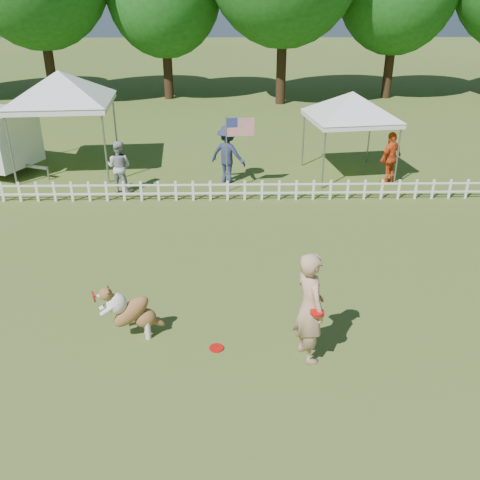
{
  "coord_description": "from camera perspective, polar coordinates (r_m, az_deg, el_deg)",
  "views": [
    {
      "loc": [
        0.34,
        -7.59,
        5.7
      ],
      "look_at": [
        0.52,
        2.0,
        1.1
      ],
      "focal_mm": 40.0,
      "sensor_mm": 36.0,
      "label": 1
    }
  ],
  "objects": [
    {
      "name": "ground",
      "position": [
        9.5,
        -2.97,
        -11.3
      ],
      "size": [
        120.0,
        120.0,
        0.0
      ],
      "primitive_type": "plane",
      "color": "#3E5B1C",
      "rests_on": "ground"
    },
    {
      "name": "picket_fence",
      "position": [
        15.56,
        -2.27,
        5.29
      ],
      "size": [
        22.0,
        0.08,
        0.6
      ],
      "primitive_type": null,
      "color": "white",
      "rests_on": "ground"
    },
    {
      "name": "handler",
      "position": [
        8.79,
        7.44,
        -7.13
      ],
      "size": [
        0.68,
        0.83,
        1.96
      ],
      "primitive_type": "imported",
      "rotation": [
        0.0,
        0.0,
        1.91
      ],
      "color": "tan",
      "rests_on": "ground"
    },
    {
      "name": "dog",
      "position": [
        9.58,
        -11.42,
        -7.47
      ],
      "size": [
        1.13,
        0.64,
        1.1
      ],
      "primitive_type": null,
      "rotation": [
        0.0,
        0.0,
        0.28
      ],
      "color": "brown",
      "rests_on": "ground"
    },
    {
      "name": "frisbee_on_turf",
      "position": [
        9.44,
        -2.52,
        -11.43
      ],
      "size": [
        0.3,
        0.3,
        0.02
      ],
      "primitive_type": "cylinder",
      "rotation": [
        0.0,
        0.0,
        0.22
      ],
      "color": "red",
      "rests_on": "ground"
    },
    {
      "name": "canopy_tent_left",
      "position": [
        18.8,
        -18.16,
        11.77
      ],
      "size": [
        3.33,
        3.33,
        3.19
      ],
      "primitive_type": null,
      "rotation": [
        0.0,
        0.0,
        0.08
      ],
      "color": "white",
      "rests_on": "ground"
    },
    {
      "name": "canopy_tent_right",
      "position": [
        17.81,
        11.56,
        10.88
      ],
      "size": [
        2.89,
        2.89,
        2.64
      ],
      "primitive_type": null,
      "rotation": [
        0.0,
        0.0,
        0.14
      ],
      "color": "white",
      "rests_on": "ground"
    },
    {
      "name": "flag_pole",
      "position": [
        15.94,
        -1.45,
        9.01
      ],
      "size": [
        0.88,
        0.2,
        2.29
      ],
      "primitive_type": null,
      "rotation": [
        0.0,
        0.0,
        0.13
      ],
      "color": "gray",
      "rests_on": "ground"
    },
    {
      "name": "spectator_a",
      "position": [
        16.5,
        -12.76,
        7.64
      ],
      "size": [
        0.89,
        0.78,
        1.56
      ],
      "primitive_type": "imported",
      "rotation": [
        0.0,
        0.0,
        2.86
      ],
      "color": "#A9AAAF",
      "rests_on": "ground"
    },
    {
      "name": "spectator_b",
      "position": [
        16.9,
        -1.31,
        9.13
      ],
      "size": [
        1.35,
        1.13,
        1.81
      ],
      "primitive_type": "imported",
      "rotation": [
        0.0,
        0.0,
        2.66
      ],
      "color": "#252C4F",
      "rests_on": "ground"
    },
    {
      "name": "spectator_c",
      "position": [
        17.45,
        15.76,
        8.42
      ],
      "size": [
        1.0,
        0.91,
        1.64
      ],
      "primitive_type": "imported",
      "rotation": [
        0.0,
        0.0,
        3.82
      ],
      "color": "#E24D1A",
      "rests_on": "ground"
    },
    {
      "name": "tree_center_left",
      "position": [
        30.29,
        -8.1,
        23.88
      ],
      "size": [
        6.0,
        6.0,
        9.8
      ],
      "primitive_type": null,
      "color": "#184E16",
      "rests_on": "ground"
    }
  ]
}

